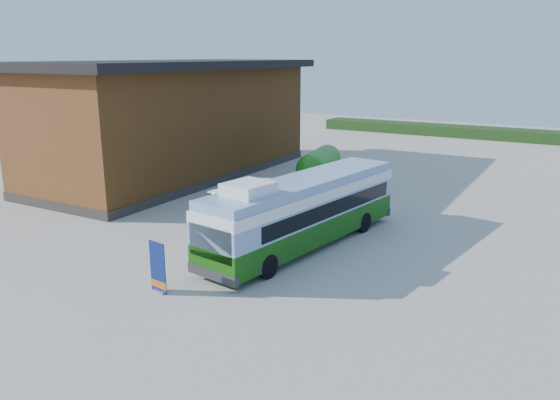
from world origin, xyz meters
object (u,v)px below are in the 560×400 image
Objects in this scene: picnic_table at (227,223)px; slurry_tanker at (319,164)px; banner at (158,272)px; person_b at (348,182)px; bus at (304,209)px; person_a at (213,217)px.

picnic_table is 0.27× the size of slurry_tanker.
slurry_tanker is at bearing 106.46° from banner.
picnic_table is at bearing 40.61° from person_b.
banner is 0.97× the size of person_b.
person_b is at bearing -48.05° from slurry_tanker.
bus is at bearing 62.81° from person_b.
bus is 11.63m from slurry_tanker.
person_a is 9.69m from person_b.
picnic_table is 0.87× the size of person_a.
person_a is 0.31× the size of slurry_tanker.
bus is at bearing -38.76° from person_a.
banner is (-2.12, -6.60, -0.88)m from bus.
slurry_tanker is (-0.41, 11.65, 0.36)m from person_a.
slurry_tanker is (-2.34, 17.34, 0.52)m from banner.
person_b is at bearing 109.08° from bus.
bus is at bearing 80.95° from banner.
person_a is at bearing 37.46° from person_b.
slurry_tanker is (-1.00, 11.42, 0.61)m from picnic_table.
person_a is (-1.93, 5.69, 0.16)m from banner.
slurry_tanker is (-2.92, 2.28, 0.33)m from person_b.
banner is 15.06m from person_b.
person_b is at bearing 23.58° from person_a.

